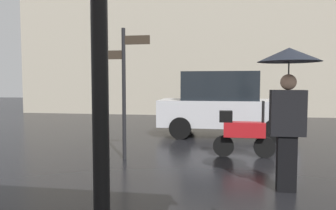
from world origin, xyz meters
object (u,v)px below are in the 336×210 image
pedestrian_with_umbrella (288,85)px  parked_car_left (224,104)px  parked_scooter (242,132)px  street_signpost (124,80)px

pedestrian_with_umbrella → parked_car_left: size_ratio=0.53×
pedestrian_with_umbrella → parked_scooter: bearing=71.5°
pedestrian_with_umbrella → parked_scooter: pedestrian_with_umbrella is taller
parked_scooter → street_signpost: size_ratio=0.48×
pedestrian_with_umbrella → street_signpost: size_ratio=0.77×
pedestrian_with_umbrella → street_signpost: street_signpost is taller
pedestrian_with_umbrella → street_signpost: bearing=120.6°
parked_scooter → parked_car_left: parked_car_left is taller
pedestrian_with_umbrella → street_signpost: 3.37m
street_signpost → parked_scooter: bearing=13.7°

